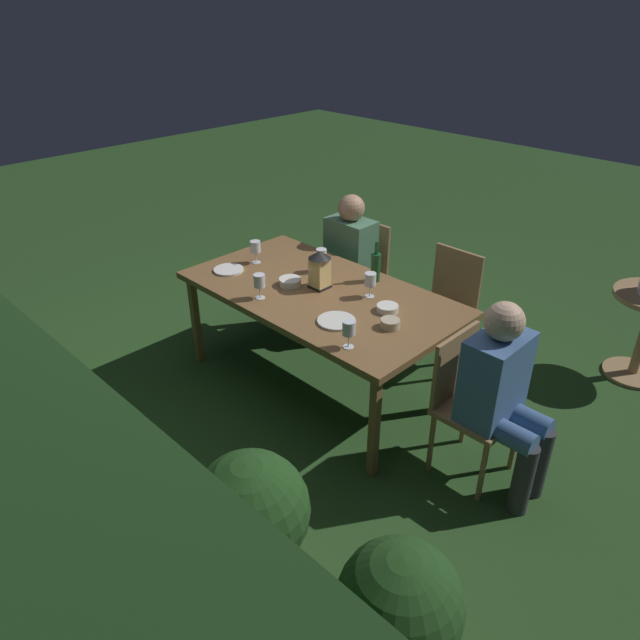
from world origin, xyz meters
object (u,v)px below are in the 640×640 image
(chair_side_left_b, at_px, (360,269))
(plate_a, at_px, (229,270))
(chair_head_near, at_px, (468,399))
(lantern_centerpiece, at_px, (320,267))
(wine_glass_b, at_px, (321,256))
(bowl_salad, at_px, (387,308))
(bowl_olives, at_px, (390,323))
(wine_glass_e, at_px, (259,282))
(wine_glass_c, at_px, (370,280))
(potted_plant_corner, at_px, (251,518))
(wine_glass_d, at_px, (255,248))
(potted_plant_by_hedge, at_px, (399,613))
(chair_side_left_a, at_px, (446,302))
(bowl_bread, at_px, (290,282))
(person_in_green, at_px, (345,259))
(dining_table, at_px, (320,297))
(wine_glass_a, at_px, (349,329))
(plate_b, at_px, (336,321))
(person_in_blue, at_px, (503,391))
(green_bottle_on_table, at_px, (376,266))

(chair_side_left_b, relative_size, plate_a, 4.05)
(chair_head_near, height_order, lantern_centerpiece, lantern_centerpiece)
(wine_glass_b, distance_m, bowl_salad, 0.74)
(bowl_olives, bearing_deg, wine_glass_e, 19.33)
(wine_glass_b, xyz_separation_m, wine_glass_e, (-0.01, 0.58, 0.00))
(wine_glass_c, xyz_separation_m, wine_glass_e, (0.50, 0.52, 0.00))
(lantern_centerpiece, bearing_deg, potted_plant_corner, 124.84)
(chair_side_left_b, relative_size, potted_plant_corner, 1.10)
(wine_glass_d, distance_m, bowl_salad, 1.18)
(plate_a, bearing_deg, lantern_centerpiece, -157.55)
(wine_glass_b, distance_m, potted_plant_by_hedge, 2.49)
(chair_side_left_a, bearing_deg, bowl_olives, 102.83)
(potted_plant_by_hedge, bearing_deg, chair_side_left_a, -59.76)
(chair_side_left_b, relative_size, bowl_bread, 5.70)
(person_in_green, distance_m, potted_plant_corner, 2.56)
(potted_plant_by_hedge, bearing_deg, chair_head_near, -68.36)
(dining_table, distance_m, person_in_green, 0.83)
(person_in_green, bearing_deg, wine_glass_a, 133.32)
(plate_a, bearing_deg, wine_glass_a, 173.10)
(lantern_centerpiece, height_order, plate_b, lantern_centerpiece)
(wine_glass_c, height_order, plate_a, wine_glass_c)
(chair_side_left_a, distance_m, bowl_salad, 0.86)
(person_in_blue, height_order, wine_glass_e, person_in_blue)
(person_in_green, xyz_separation_m, lantern_centerpiece, (-0.39, 0.67, 0.26))
(green_bottle_on_table, distance_m, wine_glass_a, 0.90)
(person_in_blue, height_order, wine_glass_a, person_in_blue)
(plate_b, bearing_deg, person_in_blue, -167.15)
(wine_glass_b, bearing_deg, lantern_centerpiece, 132.26)
(person_in_blue, bearing_deg, wine_glass_c, -8.83)
(person_in_green, distance_m, plate_b, 1.24)
(person_in_blue, relative_size, chair_side_left_b, 1.32)
(dining_table, distance_m, potted_plant_by_hedge, 2.15)
(plate_b, distance_m, bowl_bread, 0.60)
(bowl_bread, height_order, potted_plant_by_hedge, bowl_bread)
(lantern_centerpiece, relative_size, green_bottle_on_table, 0.91)
(bowl_bread, distance_m, potted_plant_by_hedge, 2.28)
(person_in_green, xyz_separation_m, wine_glass_b, (-0.21, 0.48, 0.23))
(green_bottle_on_table, height_order, wine_glass_a, green_bottle_on_table)
(wine_glass_d, bearing_deg, person_in_blue, -179.91)
(chair_head_near, distance_m, plate_a, 1.92)
(chair_side_left_b, bearing_deg, green_bottle_on_table, 138.15)
(chair_head_near, xyz_separation_m, chair_side_left_b, (1.62, -0.91, 0.00))
(chair_side_left_b, relative_size, wine_glass_d, 5.15)
(dining_table, bearing_deg, wine_glass_e, 59.75)
(dining_table, xyz_separation_m, wine_glass_c, (-0.29, -0.17, 0.17))
(wine_glass_b, relative_size, plate_a, 0.79)
(bowl_salad, bearing_deg, lantern_centerpiece, 6.22)
(lantern_centerpiece, bearing_deg, person_in_green, -60.23)
(wine_glass_e, bearing_deg, person_in_blue, -167.58)
(wine_glass_d, xyz_separation_m, bowl_olives, (-1.31, 0.05, -0.09))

